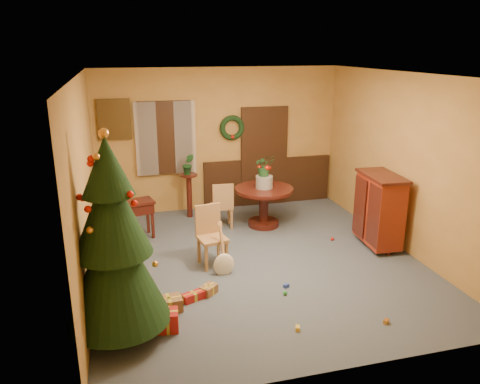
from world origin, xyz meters
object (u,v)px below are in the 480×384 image
object	(u,v)px
dining_table	(264,199)
writing_desk	(131,211)
sideboard	(379,208)
chair_near	(211,233)
christmas_tree	(113,244)

from	to	relation	value
dining_table	writing_desk	xyz separation A→B (m)	(-2.44, -0.01, -0.01)
sideboard	dining_table	bearing A→B (deg)	138.62
sideboard	chair_near	bearing A→B (deg)	178.60
chair_near	writing_desk	world-z (taller)	chair_near
chair_near	sideboard	world-z (taller)	sideboard
chair_near	writing_desk	xyz separation A→B (m)	(-1.15, 1.32, 0.01)
chair_near	sideboard	xyz separation A→B (m)	(2.88, -0.07, 0.17)
dining_table	sideboard	bearing A→B (deg)	-41.38
chair_near	christmas_tree	world-z (taller)	christmas_tree
writing_desk	sideboard	bearing A→B (deg)	-18.98
chair_near	writing_desk	distance (m)	1.75
chair_near	writing_desk	size ratio (longest dim) A/B	1.12
chair_near	christmas_tree	size ratio (longest dim) A/B	0.38
dining_table	writing_desk	size ratio (longest dim) A/B	1.29
dining_table	chair_near	distance (m)	1.85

